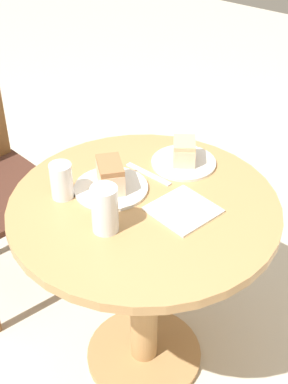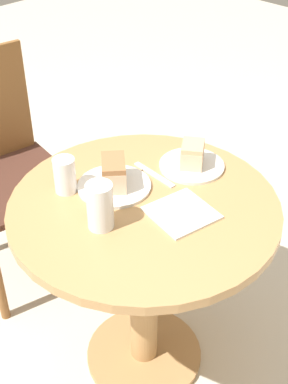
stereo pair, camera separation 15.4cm
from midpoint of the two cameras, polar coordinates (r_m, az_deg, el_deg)
The scene contains 11 objects.
ground_plane at distance 2.08m, azimuth 2.22°, elevation -17.13°, with size 8.00×8.00×0.00m, color beige.
table at distance 1.68m, azimuth 2.63°, elevation -6.34°, with size 0.80×0.80×0.71m.
chair at distance 2.18m, azimuth -12.88°, elevation 2.46°, with size 0.50×0.51×0.92m.
plate_near at distance 1.62m, azimuth -0.50°, elevation 0.57°, with size 0.23×0.23×0.01m.
plate_far at distance 1.73m, azimuth 7.66°, elevation 2.73°, with size 0.21×0.21×0.01m.
cake_slice_near at distance 1.60m, azimuth -0.51°, elevation 1.97°, with size 0.13×0.13×0.09m.
cake_slice_far at distance 1.71m, azimuth 7.77°, elevation 3.92°, with size 0.11×0.11×0.08m.
glass_lemonade at distance 1.44m, azimuth -1.67°, elevation -1.80°, with size 0.07×0.07×0.14m.
glass_water at distance 1.59m, azimuth -5.71°, elevation 1.53°, with size 0.07×0.07×0.11m.
napkin_stack at distance 1.53m, azimuth 6.92°, elevation -2.33°, with size 0.20×0.20×0.01m.
fork at distance 1.68m, azimuth 3.71°, elevation 1.78°, with size 0.03×0.18×0.00m.
Camera 2 is at (-0.89, -0.87, 1.66)m, focal length 50.00 mm.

